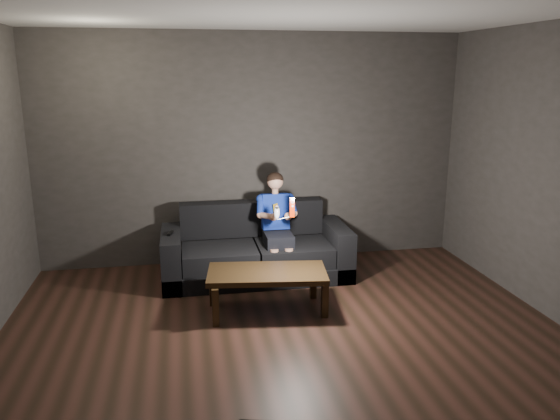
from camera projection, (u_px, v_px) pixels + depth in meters
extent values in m
plane|color=black|center=(296.00, 360.00, 4.37)|extent=(5.00, 5.00, 0.00)
cube|color=#373430|center=(253.00, 150.00, 6.42)|extent=(5.00, 0.04, 2.70)
cube|color=#373430|center=(471.00, 376.00, 1.66)|extent=(5.00, 0.04, 2.70)
cube|color=beige|center=(299.00, 3.00, 3.71)|extent=(5.00, 5.00, 0.02)
cube|color=black|center=(256.00, 269.00, 6.14)|extent=(2.06, 0.89, 0.18)
cube|color=black|center=(220.00, 257.00, 5.93)|extent=(0.80, 0.63, 0.22)
cube|color=black|center=(294.00, 253.00, 6.07)|extent=(0.80, 0.63, 0.22)
cube|color=black|center=(252.00, 218.00, 6.34)|extent=(1.65, 0.21, 0.40)
cube|color=black|center=(172.00, 258.00, 5.93)|extent=(0.21, 0.89, 0.56)
cube|color=black|center=(336.00, 248.00, 6.25)|extent=(0.21, 0.89, 0.56)
cube|color=black|center=(278.00, 239.00, 5.98)|extent=(0.30, 0.38, 0.14)
cube|color=navy|center=(275.00, 211.00, 6.10)|extent=(0.30, 0.21, 0.41)
cube|color=yellow|center=(277.00, 208.00, 6.01)|extent=(0.09, 0.09, 0.10)
cube|color=red|center=(277.00, 208.00, 6.00)|extent=(0.06, 0.06, 0.06)
cylinder|color=#E49F81|center=(275.00, 191.00, 6.05)|extent=(0.07, 0.07, 0.06)
sphere|color=#E49F81|center=(275.00, 181.00, 6.02)|extent=(0.18, 0.18, 0.18)
ellipsoid|color=black|center=(275.00, 179.00, 6.02)|extent=(0.19, 0.19, 0.16)
cylinder|color=navy|center=(260.00, 207.00, 5.99)|extent=(0.08, 0.22, 0.19)
cylinder|color=navy|center=(292.00, 205.00, 6.05)|extent=(0.08, 0.22, 0.19)
cylinder|color=#E49F81|center=(267.00, 214.00, 5.86)|extent=(0.14, 0.23, 0.10)
cylinder|color=#E49F81|center=(291.00, 213.00, 5.91)|extent=(0.14, 0.23, 0.10)
sphere|color=#E49F81|center=(273.00, 217.00, 5.78)|extent=(0.08, 0.08, 0.08)
sphere|color=#E49F81|center=(288.00, 216.00, 5.81)|extent=(0.08, 0.08, 0.08)
cylinder|color=#E49F81|center=(274.00, 265.00, 5.83)|extent=(0.09, 0.09, 0.34)
cylinder|color=#E49F81|center=(289.00, 264.00, 5.86)|extent=(0.09, 0.09, 0.34)
cube|color=red|center=(292.00, 207.00, 5.57)|extent=(0.06, 0.08, 0.21)
cube|color=maroon|center=(293.00, 202.00, 5.53)|extent=(0.03, 0.02, 0.03)
cylinder|color=silver|center=(293.00, 209.00, 5.55)|extent=(0.02, 0.01, 0.02)
ellipsoid|color=silver|center=(277.00, 212.00, 5.56)|extent=(0.07, 0.10, 0.15)
cylinder|color=black|center=(277.00, 208.00, 5.51)|extent=(0.03, 0.01, 0.03)
cube|color=black|center=(170.00, 233.00, 5.81)|extent=(0.07, 0.14, 0.03)
cube|color=black|center=(170.00, 231.00, 5.85)|extent=(0.02, 0.02, 0.00)
cube|color=black|center=(267.00, 274.00, 5.18)|extent=(1.19, 0.70, 0.05)
cube|color=black|center=(215.00, 307.00, 4.93)|extent=(0.06, 0.06, 0.36)
cube|color=black|center=(325.00, 299.00, 5.10)|extent=(0.06, 0.06, 0.36)
cube|color=black|center=(212.00, 288.00, 5.36)|extent=(0.06, 0.06, 0.36)
cube|color=black|center=(313.00, 281.00, 5.54)|extent=(0.06, 0.06, 0.36)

